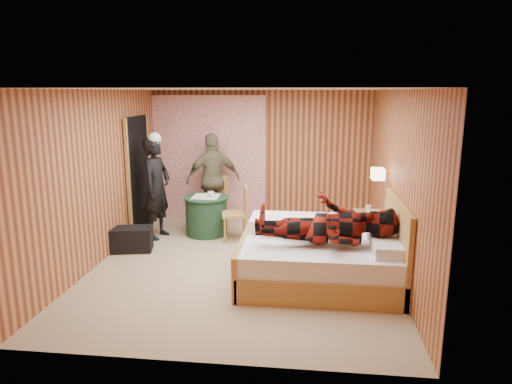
# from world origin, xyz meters

# --- Properties ---
(floor) EXTENTS (4.20, 5.00, 0.01)m
(floor) POSITION_xyz_m (0.00, 0.00, 0.00)
(floor) COLOR tan
(floor) RESTS_ON ground
(ceiling) EXTENTS (4.20, 5.00, 0.01)m
(ceiling) POSITION_xyz_m (0.00, 0.00, 2.50)
(ceiling) COLOR silver
(ceiling) RESTS_ON wall_back
(wall_back) EXTENTS (4.20, 0.02, 2.50)m
(wall_back) POSITION_xyz_m (0.00, 2.50, 1.25)
(wall_back) COLOR #C2774A
(wall_back) RESTS_ON floor
(wall_left) EXTENTS (0.02, 5.00, 2.50)m
(wall_left) POSITION_xyz_m (-2.10, 0.00, 1.25)
(wall_left) COLOR #C2774A
(wall_left) RESTS_ON floor
(wall_right) EXTENTS (0.02, 5.00, 2.50)m
(wall_right) POSITION_xyz_m (2.10, 0.00, 1.25)
(wall_right) COLOR #C2774A
(wall_right) RESTS_ON floor
(curtain) EXTENTS (2.20, 0.08, 2.40)m
(curtain) POSITION_xyz_m (-1.00, 2.43, 1.20)
(curtain) COLOR white
(curtain) RESTS_ON floor
(doorway) EXTENTS (0.06, 0.90, 2.05)m
(doorway) POSITION_xyz_m (-2.06, 1.40, 1.02)
(doorway) COLOR black
(doorway) RESTS_ON floor
(wall_lamp) EXTENTS (0.26, 0.24, 0.16)m
(wall_lamp) POSITION_xyz_m (1.92, 0.45, 1.30)
(wall_lamp) COLOR gold
(wall_lamp) RESTS_ON wall_right
(bed) EXTENTS (2.08, 1.64, 1.12)m
(bed) POSITION_xyz_m (1.12, -0.46, 0.33)
(bed) COLOR tan
(bed) RESTS_ON floor
(nightstand) EXTENTS (0.46, 0.63, 0.60)m
(nightstand) POSITION_xyz_m (1.88, 0.84, 0.31)
(nightstand) COLOR tan
(nightstand) RESTS_ON floor
(round_table) EXTENTS (0.77, 0.77, 0.69)m
(round_table) POSITION_xyz_m (-0.84, 1.35, 0.35)
(round_table) COLOR #21482A
(round_table) RESTS_ON floor
(chair_far) EXTENTS (0.53, 0.53, 0.93)m
(chair_far) POSITION_xyz_m (-0.82, 1.97, 0.54)
(chair_far) COLOR tan
(chair_far) RESTS_ON floor
(chair_near) EXTENTS (0.50, 0.50, 0.93)m
(chair_near) POSITION_xyz_m (-0.22, 1.11, 0.54)
(chair_near) COLOR tan
(chair_near) RESTS_ON floor
(duffel_bag) EXTENTS (0.73, 0.49, 0.38)m
(duffel_bag) POSITION_xyz_m (-1.85, 0.36, 0.19)
(duffel_bag) COLOR black
(duffel_bag) RESTS_ON floor
(sneaker_left) EXTENTS (0.26, 0.17, 0.11)m
(sneaker_left) POSITION_xyz_m (-0.04, 0.70, 0.05)
(sneaker_left) COLOR white
(sneaker_left) RESTS_ON floor
(sneaker_right) EXTENTS (0.26, 0.12, 0.11)m
(sneaker_right) POSITION_xyz_m (0.11, 1.22, 0.06)
(sneaker_right) COLOR white
(sneaker_right) RESTS_ON floor
(woman_standing) EXTENTS (0.54, 0.71, 1.73)m
(woman_standing) POSITION_xyz_m (-1.63, 1.10, 0.86)
(woman_standing) COLOR black
(woman_standing) RESTS_ON floor
(man_at_table) EXTENTS (1.09, 0.80, 1.72)m
(man_at_table) POSITION_xyz_m (-0.84, 2.00, 0.86)
(man_at_table) COLOR #726B4C
(man_at_table) RESTS_ON floor
(man_on_bed) EXTENTS (0.86, 0.67, 1.77)m
(man_on_bed) POSITION_xyz_m (1.15, -0.69, 0.99)
(man_on_bed) COLOR maroon
(man_on_bed) RESTS_ON bed
(book_lower) EXTENTS (0.26, 0.28, 0.02)m
(book_lower) POSITION_xyz_m (1.88, 0.79, 0.62)
(book_lower) COLOR white
(book_lower) RESTS_ON nightstand
(book_upper) EXTENTS (0.17, 0.23, 0.02)m
(book_upper) POSITION_xyz_m (1.88, 0.79, 0.64)
(book_upper) COLOR white
(book_upper) RESTS_ON nightstand
(cup_nightstand) EXTENTS (0.13, 0.13, 0.09)m
(cup_nightstand) POSITION_xyz_m (1.88, 0.97, 0.65)
(cup_nightstand) COLOR white
(cup_nightstand) RESTS_ON nightstand
(cup_table) EXTENTS (0.16, 0.16, 0.10)m
(cup_table) POSITION_xyz_m (-0.74, 1.30, 0.74)
(cup_table) COLOR white
(cup_table) RESTS_ON round_table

